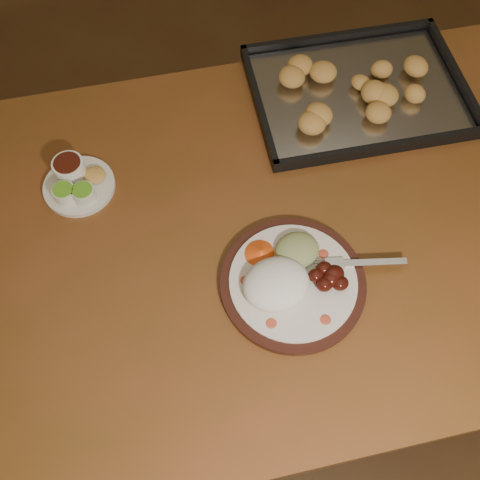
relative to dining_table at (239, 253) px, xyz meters
name	(u,v)px	position (x,y,z in m)	size (l,w,h in m)	color
ground	(260,307)	(0.11, 0.09, -0.65)	(4.00, 4.00, 0.00)	brown
dining_table	(239,253)	(0.00, 0.00, 0.00)	(1.62, 1.11, 0.75)	brown
dinner_plate	(290,279)	(0.05, -0.14, 0.12)	(0.35, 0.27, 0.06)	black
condiment_saucer	(76,182)	(-0.27, 0.22, 0.12)	(0.15, 0.15, 0.05)	silver
baking_tray	(358,90)	(0.38, 0.24, 0.11)	(0.53, 0.43, 0.05)	black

